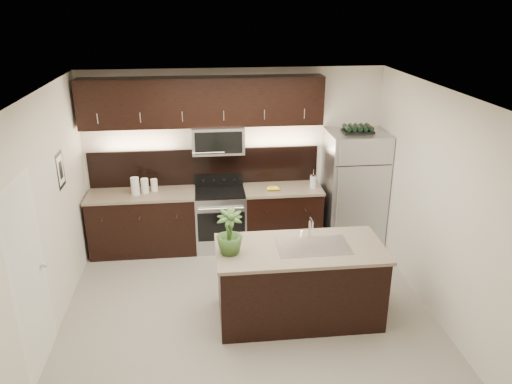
{
  "coord_description": "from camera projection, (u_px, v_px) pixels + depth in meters",
  "views": [
    {
      "loc": [
        -0.48,
        -5.32,
        3.63
      ],
      "look_at": [
        0.17,
        0.55,
        1.33
      ],
      "focal_mm": 35.0,
      "sensor_mm": 36.0,
      "label": 1
    }
  ],
  "objects": [
    {
      "name": "ground",
      "position": [
        247.0,
        306.0,
        6.29
      ],
      "size": [
        4.5,
        4.5,
        0.0
      ],
      "primitive_type": "plane",
      "color": "gray",
      "rests_on": "ground"
    },
    {
      "name": "room_walls",
      "position": [
        237.0,
        182.0,
        5.63
      ],
      "size": [
        4.52,
        4.02,
        2.71
      ],
      "color": "beige",
      "rests_on": "ground"
    },
    {
      "name": "counter_run",
      "position": [
        207.0,
        219.0,
        7.64
      ],
      "size": [
        3.51,
        0.65,
        0.94
      ],
      "color": "black",
      "rests_on": "ground"
    },
    {
      "name": "upper_fixtures",
      "position": [
        205.0,
        109.0,
        7.17
      ],
      "size": [
        3.49,
        0.4,
        1.66
      ],
      "color": "black",
      "rests_on": "counter_run"
    },
    {
      "name": "island",
      "position": [
        299.0,
        282.0,
        5.94
      ],
      "size": [
        1.96,
        0.96,
        0.94
      ],
      "color": "black",
      "rests_on": "ground"
    },
    {
      "name": "sink_faucet",
      "position": [
        313.0,
        245.0,
        5.79
      ],
      "size": [
        0.84,
        0.5,
        0.28
      ],
      "color": "silver",
      "rests_on": "island"
    },
    {
      "name": "refrigerator",
      "position": [
        353.0,
        189.0,
        7.66
      ],
      "size": [
        0.86,
        0.78,
        1.79
      ],
      "primitive_type": "cube",
      "color": "#B2B2B7",
      "rests_on": "ground"
    },
    {
      "name": "wine_rack",
      "position": [
        358.0,
        129.0,
        7.32
      ],
      "size": [
        0.44,
        0.27,
        0.1
      ],
      "color": "black",
      "rests_on": "refrigerator"
    },
    {
      "name": "plant",
      "position": [
        229.0,
        232.0,
        5.55
      ],
      "size": [
        0.3,
        0.3,
        0.53
      ],
      "primitive_type": "imported",
      "rotation": [
        0.0,
        0.0,
        0.01
      ],
      "color": "#304F1F",
      "rests_on": "island"
    },
    {
      "name": "canisters",
      "position": [
        142.0,
        186.0,
        7.33
      ],
      "size": [
        0.37,
        0.23,
        0.27
      ],
      "rotation": [
        0.0,
        0.0,
        0.42
      ],
      "color": "silver",
      "rests_on": "counter_run"
    },
    {
      "name": "french_press",
      "position": [
        313.0,
        181.0,
        7.55
      ],
      "size": [
        0.1,
        0.1,
        0.29
      ],
      "rotation": [
        0.0,
        0.0,
        -0.12
      ],
      "color": "silver",
      "rests_on": "counter_run"
    },
    {
      "name": "bananas",
      "position": [
        269.0,
        188.0,
        7.48
      ],
      "size": [
        0.21,
        0.17,
        0.06
      ],
      "primitive_type": "ellipsoid",
      "rotation": [
        0.0,
        0.0,
        -0.1
      ],
      "color": "gold",
      "rests_on": "counter_run"
    }
  ]
}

